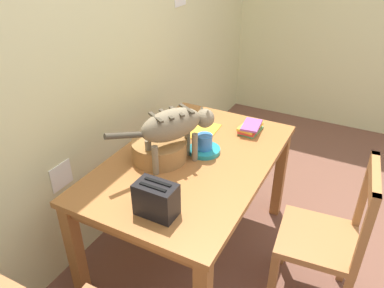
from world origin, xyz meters
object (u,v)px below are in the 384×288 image
object	(u,v)px
book_stack	(250,128)
magazine	(200,130)
dining_table	(192,170)
saucer_bowl	(204,150)
coffee_mug	(204,142)
wicker_basket	(159,149)
cat	(175,126)
wooden_chair_far	(326,239)
toaster	(156,199)

from	to	relation	value
book_stack	magazine	bearing A→B (deg)	115.03
dining_table	book_stack	bearing A→B (deg)	-21.88
saucer_bowl	coffee_mug	world-z (taller)	coffee_mug
coffee_mug	wicker_basket	xyz separation A→B (m)	(-0.18, 0.21, -0.01)
dining_table	cat	size ratio (longest dim) A/B	2.33
magazine	wooden_chair_far	world-z (taller)	wooden_chair_far
book_stack	toaster	distance (m)	1.01
magazine	book_stack	bearing A→B (deg)	-68.53
magazine	dining_table	bearing A→B (deg)	-165.15
magazine	toaster	distance (m)	0.88
dining_table	cat	xyz separation A→B (m)	(-0.08, 0.07, 0.33)
dining_table	coffee_mug	distance (m)	0.19
wicker_basket	wooden_chair_far	distance (m)	1.06
dining_table	book_stack	size ratio (longest dim) A/B	6.69
coffee_mug	magazine	world-z (taller)	coffee_mug
magazine	book_stack	world-z (taller)	book_stack
magazine	coffee_mug	bearing A→B (deg)	-152.14
dining_table	book_stack	distance (m)	0.53
dining_table	wooden_chair_far	distance (m)	0.85
cat	coffee_mug	size ratio (longest dim) A/B	4.28
book_stack	wooden_chair_far	bearing A→B (deg)	-126.52
cat	coffee_mug	bearing A→B (deg)	90.45
saucer_bowl	magazine	world-z (taller)	saucer_bowl
dining_table	saucer_bowl	bearing A→B (deg)	-19.32
saucer_bowl	coffee_mug	size ratio (longest dim) A/B	1.40
saucer_bowl	wooden_chair_far	xyz separation A→B (m)	(-0.09, -0.79, -0.30)
toaster	wooden_chair_far	xyz separation A→B (m)	(0.53, -0.75, -0.37)
wooden_chair_far	saucer_bowl	bearing A→B (deg)	78.39
coffee_mug	wooden_chair_far	bearing A→B (deg)	-96.38
cat	wooden_chair_far	xyz separation A→B (m)	(0.09, -0.89, -0.53)
coffee_mug	toaster	size ratio (longest dim) A/B	0.70
cat	saucer_bowl	world-z (taller)	cat
dining_table	saucer_bowl	xyz separation A→B (m)	(0.10, -0.03, 0.10)
book_stack	wooden_chair_far	size ratio (longest dim) A/B	0.22
saucer_bowl	toaster	world-z (taller)	toaster
magazine	book_stack	distance (m)	0.34
wicker_basket	wooden_chair_far	bearing A→B (deg)	-84.59
coffee_mug	magazine	size ratio (longest dim) A/B	0.53
wooden_chair_far	toaster	bearing A→B (deg)	119.76
toaster	coffee_mug	bearing A→B (deg)	4.31
saucer_bowl	coffee_mug	bearing A→B (deg)	0.00
toaster	wooden_chair_far	size ratio (longest dim) A/B	0.21
magazine	toaster	size ratio (longest dim) A/B	1.31
coffee_mug	wooden_chair_far	xyz separation A→B (m)	(-0.09, -0.79, -0.36)
book_stack	saucer_bowl	bearing A→B (deg)	157.49
dining_table	cat	world-z (taller)	cat
dining_table	coffee_mug	world-z (taller)	coffee_mug
dining_table	saucer_bowl	distance (m)	0.14
magazine	book_stack	size ratio (longest dim) A/B	1.26
coffee_mug	toaster	xyz separation A→B (m)	(-0.62, -0.05, 0.01)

